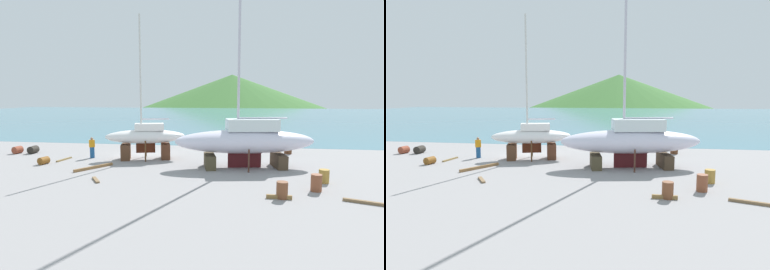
# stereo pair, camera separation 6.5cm
# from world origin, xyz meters

# --- Properties ---
(ground_plane) EXTENTS (43.36, 43.36, 0.00)m
(ground_plane) POSITION_xyz_m (0.00, -4.75, 0.00)
(ground_plane) COLOR gray
(sea_water) EXTENTS (162.32, 97.21, 0.01)m
(sea_water) POSITION_xyz_m (0.00, 54.70, 0.00)
(sea_water) COLOR teal
(sea_water) RESTS_ON ground
(headland_hill) EXTENTS (176.96, 176.96, 32.32)m
(headland_hill) POSITION_xyz_m (2.65, 156.84, 0.00)
(headland_hill) COLOR #3B6D30
(headland_hill) RESTS_ON ground
(sailboat_mid_port) EXTENTS (6.66, 3.57, 11.36)m
(sailboat_mid_port) POSITION_xyz_m (0.66, -1.27, 1.77)
(sailboat_mid_port) COLOR #543421
(sailboat_mid_port) RESTS_ON ground
(sailboat_large_starboard) EXTENTS (10.26, 4.51, 17.16)m
(sailboat_large_starboard) POSITION_xyz_m (8.55, -3.28, 1.98)
(sailboat_large_starboard) COLOR #49402B
(sailboat_large_starboard) RESTS_ON ground
(worker) EXTENTS (0.50, 0.44, 1.71)m
(worker) POSITION_xyz_m (-3.86, -1.50, 0.89)
(worker) COLOR #1E4F86
(worker) RESTS_ON ground
(barrel_ochre) EXTENTS (0.92, 0.92, 0.81)m
(barrel_ochre) POSITION_xyz_m (12.35, 2.91, 0.40)
(barrel_ochre) COLOR #54311D
(barrel_ochre) RESTS_ON ground
(barrel_tar_black) EXTENTS (0.76, 0.76, 0.93)m
(barrel_tar_black) POSITION_xyz_m (12.30, -8.63, 0.46)
(barrel_tar_black) COLOR brown
(barrel_tar_black) RESTS_ON ground
(barrel_tipped_right) EXTENTS (0.58, 0.58, 0.86)m
(barrel_tipped_right) POSITION_xyz_m (10.33, -10.18, 0.43)
(barrel_tipped_right) COLOR brown
(barrel_tipped_right) RESTS_ON ground
(barrel_rust_mid) EXTENTS (0.73, 0.84, 0.63)m
(barrel_rust_mid) POSITION_xyz_m (-11.37, -0.50, 0.32)
(barrel_rust_mid) COLOR brown
(barrel_rust_mid) RESTS_ON ground
(barrel_by_slipway) EXTENTS (0.69, 0.85, 0.55)m
(barrel_by_slipway) POSITION_xyz_m (-6.37, -4.37, 0.27)
(barrel_by_slipway) COLOR brown
(barrel_by_slipway) RESTS_ON ground
(barrel_rust_near) EXTENTS (0.68, 0.94, 0.65)m
(barrel_rust_near) POSITION_xyz_m (-10.03, -0.23, 0.33)
(barrel_rust_near) COLOR #28241E
(barrel_rust_near) RESTS_ON ground
(barrel_rust_far) EXTENTS (0.61, 0.61, 0.80)m
(barrel_rust_far) POSITION_xyz_m (13.13, -6.76, 0.40)
(barrel_rust_far) COLOR olive
(barrel_rust_far) RESTS_ON ground
(timber_long_fore) EXTENTS (0.37, 1.80, 0.11)m
(timber_long_fore) POSITION_xyz_m (-5.67, -2.70, 0.05)
(timber_long_fore) COLOR olive
(timber_long_fore) RESTS_ON ground
(timber_plank_near) EXTENTS (0.94, 1.21, 0.11)m
(timber_plank_near) POSITION_xyz_m (-0.40, -8.33, 0.05)
(timber_plank_near) COLOR olive
(timber_plank_near) RESTS_ON ground
(timber_plank_far) EXTENTS (3.04, 1.25, 0.14)m
(timber_plank_far) POSITION_xyz_m (14.74, -10.62, 0.07)
(timber_plank_far) COLOR olive
(timber_plank_far) RESTS_ON ground
(timber_short_cross) EXTENTS (1.76, 2.74, 0.19)m
(timber_short_cross) POSITION_xyz_m (-1.98, -5.24, 0.09)
(timber_short_cross) COLOR brown
(timber_short_cross) RESTS_ON ground
(timber_long_aft) EXTENTS (1.26, 0.18, 0.20)m
(timber_long_aft) POSITION_xyz_m (10.18, -10.29, 0.10)
(timber_long_aft) COLOR olive
(timber_long_aft) RESTS_ON ground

